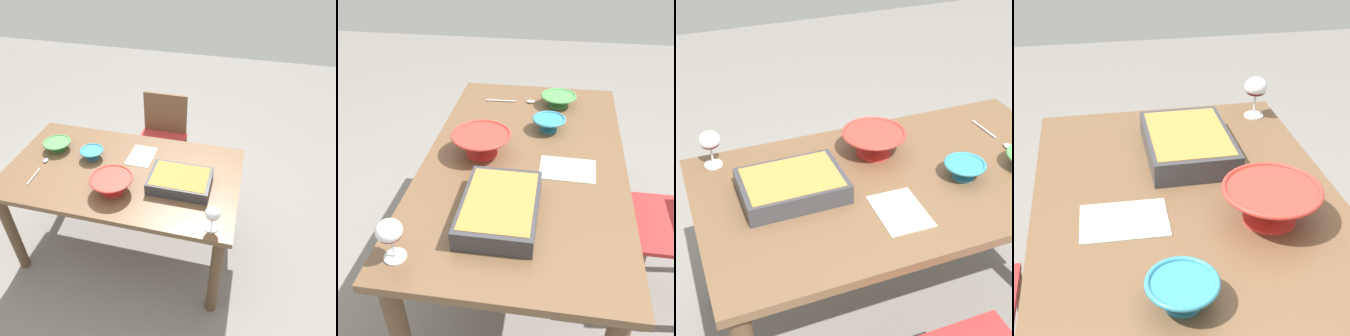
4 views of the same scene
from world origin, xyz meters
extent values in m
plane|color=gray|center=(0.00, 0.00, 0.00)|extent=(8.00, 8.00, 0.00)
cube|color=brown|center=(0.00, 0.00, 0.71)|extent=(1.47, 0.83, 0.03)
cylinder|color=brown|center=(-0.67, -0.35, 0.35)|extent=(0.07, 0.07, 0.69)
cylinder|color=brown|center=(0.67, -0.35, 0.35)|extent=(0.07, 0.07, 0.69)
cylinder|color=brown|center=(-0.67, 0.35, 0.35)|extent=(0.07, 0.07, 0.69)
cylinder|color=brown|center=(0.67, 0.35, 0.35)|extent=(0.07, 0.07, 0.69)
cube|color=#B22D2D|center=(0.05, 0.70, 0.47)|extent=(0.38, 0.41, 0.02)
cube|color=brown|center=(0.05, 0.89, 0.65)|extent=(0.37, 0.02, 0.35)
cylinder|color=brown|center=(-0.12, 0.51, 0.23)|extent=(0.04, 0.04, 0.46)
cylinder|color=brown|center=(0.23, 0.51, 0.23)|extent=(0.04, 0.04, 0.46)
cylinder|color=brown|center=(-0.12, 0.89, 0.23)|extent=(0.04, 0.04, 0.46)
cylinder|color=brown|center=(0.23, 0.89, 0.23)|extent=(0.04, 0.04, 0.46)
cylinder|color=white|center=(0.61, -0.33, 0.73)|extent=(0.07, 0.07, 0.01)
cylinder|color=white|center=(0.61, -0.33, 0.77)|extent=(0.01, 0.01, 0.07)
ellipsoid|color=white|center=(0.61, -0.33, 0.84)|extent=(0.08, 0.08, 0.07)
ellipsoid|color=#4C0A19|center=(0.61, -0.33, 0.82)|extent=(0.07, 0.07, 0.04)
cube|color=#38383D|center=(0.38, -0.05, 0.76)|extent=(0.36, 0.26, 0.07)
cube|color=#B27A38|center=(0.38, -0.05, 0.79)|extent=(0.33, 0.23, 0.02)
cylinder|color=red|center=(0.01, -0.19, 0.73)|extent=(0.13, 0.13, 0.01)
cone|color=red|center=(0.01, -0.19, 0.78)|extent=(0.24, 0.24, 0.09)
torus|color=red|center=(0.01, -0.19, 0.82)|extent=(0.25, 0.25, 0.01)
cylinder|color=teal|center=(-0.24, 0.08, 0.73)|extent=(0.08, 0.08, 0.01)
cone|color=teal|center=(-0.24, 0.08, 0.76)|extent=(0.15, 0.15, 0.05)
torus|color=teal|center=(-0.24, 0.08, 0.78)|extent=(0.16, 0.16, 0.01)
cylinder|color=#4C994C|center=(-0.50, 0.12, 0.73)|extent=(0.10, 0.10, 0.01)
cone|color=#4C994C|center=(-0.50, 0.12, 0.76)|extent=(0.18, 0.18, 0.05)
torus|color=#4C994C|center=(-0.50, 0.12, 0.78)|extent=(0.18, 0.18, 0.01)
cylinder|color=silver|center=(-0.51, -0.19, 0.73)|extent=(0.02, 0.16, 0.01)
ellipsoid|color=silver|center=(-0.52, -0.03, 0.73)|extent=(0.03, 0.05, 0.01)
cube|color=#B2CCB7|center=(0.07, 0.18, 0.73)|extent=(0.17, 0.23, 0.00)
camera|label=1|loc=(0.69, -1.55, 2.09)|focal=36.72mm
camera|label=2|loc=(1.35, 0.12, 1.63)|focal=41.06mm
camera|label=3|loc=(0.74, 1.36, 1.82)|focal=54.37mm
camera|label=4|loc=(-0.97, 0.22, 1.50)|focal=53.96mm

